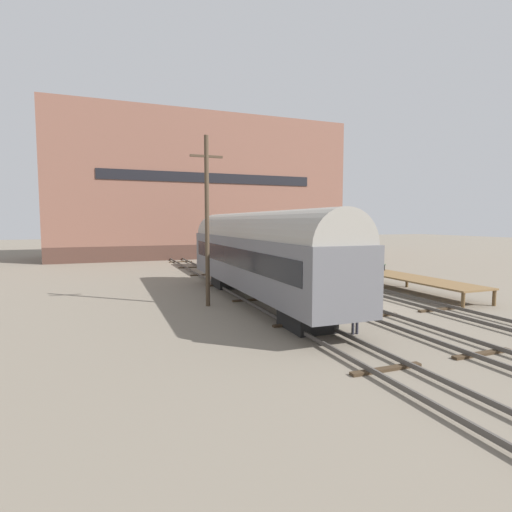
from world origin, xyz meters
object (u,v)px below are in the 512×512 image
object	(u,v)px
bench	(376,264)
utility_pole	(207,219)
person_worker	(355,310)
train_car_green	(255,241)
train_car_grey	(257,251)

from	to	relation	value
bench	utility_pole	distance (m)	14.71
bench	person_worker	size ratio (longest dim) A/B	0.82
bench	utility_pole	world-z (taller)	utility_pole
train_car_green	utility_pole	world-z (taller)	utility_pole
bench	train_car_grey	bearing A→B (deg)	-162.12
person_worker	bench	bearing A→B (deg)	49.20
person_worker	utility_pole	distance (m)	9.58
train_car_green	train_car_grey	size ratio (longest dim) A/B	0.84
train_car_grey	utility_pole	size ratio (longest dim) A/B	1.97
utility_pole	train_car_green	bearing A→B (deg)	57.71
train_car_grey	person_worker	world-z (taller)	train_car_grey
train_car_grey	bench	bearing A→B (deg)	17.88
person_worker	utility_pole	bearing A→B (deg)	119.81
train_car_grey	person_worker	bearing A→B (deg)	-78.88
person_worker	train_car_grey	bearing A→B (deg)	101.12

